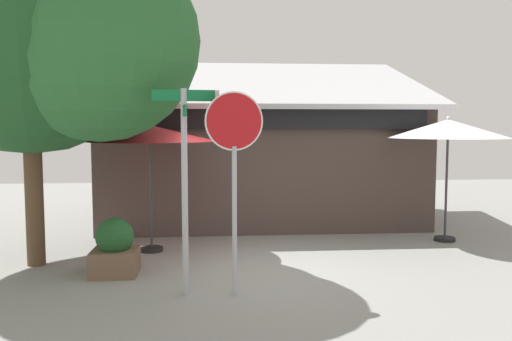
# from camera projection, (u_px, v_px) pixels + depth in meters

# --- Properties ---
(ground_plane) EXTENTS (28.00, 28.00, 0.10)m
(ground_plane) POSITION_uv_depth(u_px,v_px,m) (252.00, 272.00, 9.04)
(ground_plane) COLOR gray
(cafe_building) EXTENTS (8.22, 4.86, 4.33)m
(cafe_building) POSITION_uv_depth(u_px,v_px,m) (260.00, 159.00, 13.77)
(cafe_building) COLOR #473833
(cafe_building) RESTS_ON ground
(street_sign_post) EXTENTS (0.96, 0.90, 3.00)m
(street_sign_post) POSITION_uv_depth(u_px,v_px,m) (185.00, 169.00, 7.54)
(street_sign_post) COLOR #A8AAB2
(street_sign_post) RESTS_ON ground
(stop_sign) EXTENTS (0.84, 0.15, 2.95)m
(stop_sign) POSITION_uv_depth(u_px,v_px,m) (234.00, 152.00, 7.49)
(stop_sign) COLOR #A8AAB2
(stop_sign) RESTS_ON ground
(patio_umbrella_crimson_left) EXTENTS (2.55, 2.55, 2.55)m
(patio_umbrella_crimson_left) POSITION_uv_depth(u_px,v_px,m) (150.00, 134.00, 10.10)
(patio_umbrella_crimson_left) COLOR black
(patio_umbrella_crimson_left) RESTS_ON ground
(patio_umbrella_ivory_center) EXTENTS (2.50, 2.50, 2.67)m
(patio_umbrella_ivory_center) POSITION_uv_depth(u_px,v_px,m) (448.00, 129.00, 11.02)
(patio_umbrella_ivory_center) COLOR black
(patio_umbrella_ivory_center) RESTS_ON ground
(shade_tree) EXTENTS (5.30, 4.69, 6.67)m
(shade_tree) POSITION_uv_depth(u_px,v_px,m) (45.00, 23.00, 8.82)
(shade_tree) COLOR brown
(shade_tree) RESTS_ON ground
(sidewalk_planter) EXTENTS (0.74, 0.74, 0.95)m
(sidewalk_planter) POSITION_uv_depth(u_px,v_px,m) (115.00, 249.00, 8.67)
(sidewalk_planter) COLOR brown
(sidewalk_planter) RESTS_ON ground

